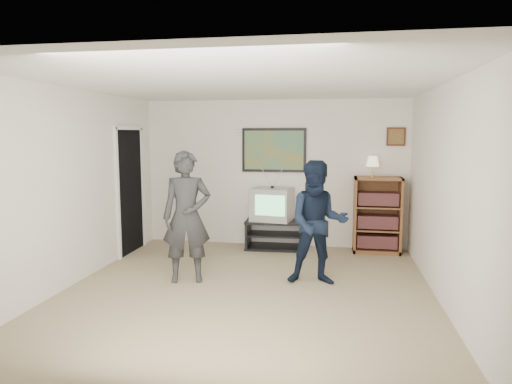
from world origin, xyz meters
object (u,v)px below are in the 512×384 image
(media_stand, at_px, (275,234))
(crt_television, at_px, (272,204))
(person_short, at_px, (318,223))
(bookshelf, at_px, (377,215))
(person_tall, at_px, (187,217))

(media_stand, distance_m, crt_television, 0.52)
(person_short, bearing_deg, crt_television, 111.10)
(media_stand, xyz_separation_m, person_short, (0.78, -1.72, 0.56))
(crt_television, height_order, bookshelf, bookshelf)
(media_stand, height_order, bookshelf, bookshelf)
(crt_television, height_order, person_tall, person_tall)
(crt_television, distance_m, person_tall, 2.09)
(person_tall, distance_m, person_short, 1.69)
(media_stand, xyz_separation_m, person_tall, (-0.90, -1.90, 0.61))
(person_short, bearing_deg, person_tall, -178.46)
(person_short, bearing_deg, bookshelf, 58.71)
(media_stand, relative_size, person_tall, 0.58)
(bookshelf, bearing_deg, media_stand, -178.29)
(person_short, bearing_deg, media_stand, 109.89)
(crt_television, height_order, person_short, person_short)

